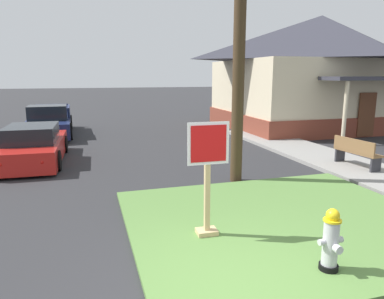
{
  "coord_description": "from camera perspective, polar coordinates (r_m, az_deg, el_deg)",
  "views": [
    {
      "loc": [
        -1.61,
        -3.75,
        2.82
      ],
      "look_at": [
        0.72,
        4.06,
        1.12
      ],
      "focal_mm": 33.3,
      "sensor_mm": 36.0,
      "label": 1
    }
  ],
  "objects": [
    {
      "name": "fire_hydrant",
      "position": [
        5.56,
        21.34,
        -13.54
      ],
      "size": [
        0.38,
        0.34,
        0.92
      ],
      "color": "black",
      "rests_on": "grass_corner_patch"
    },
    {
      "name": "manhole_cover",
      "position": [
        6.77,
        -5.18,
        -12.78
      ],
      "size": [
        0.7,
        0.7,
        0.02
      ],
      "primitive_type": "cylinder",
      "color": "black",
      "rests_on": "ground"
    },
    {
      "name": "sidewalk_strip",
      "position": [
        12.35,
        22.72,
        -2.03
      ],
      "size": [
        2.2,
        14.05,
        0.12
      ],
      "primitive_type": "cube",
      "color": "gray",
      "rests_on": "ground"
    },
    {
      "name": "grass_corner_patch",
      "position": [
        7.29,
        14.36,
        -11.0
      ],
      "size": [
        5.93,
        5.1,
        0.08
      ],
      "primitive_type": "cube",
      "color": "#567F3D",
      "rests_on": "ground"
    },
    {
      "name": "corner_house",
      "position": [
        21.0,
        19.64,
        11.76
      ],
      "size": [
        10.36,
        9.1,
        5.92
      ],
      "color": "brown",
      "rests_on": "ground"
    },
    {
      "name": "parked_sedan_red",
      "position": [
        12.72,
        -24.0,
        0.46
      ],
      "size": [
        1.93,
        4.39,
        1.25
      ],
      "color": "red",
      "rests_on": "ground"
    },
    {
      "name": "stop_sign",
      "position": [
        6.09,
        2.5,
        -5.22
      ],
      "size": [
        0.72,
        0.29,
        1.99
      ],
      "color": "tan",
      "rests_on": "grass_corner_patch"
    },
    {
      "name": "pickup_truck_navy",
      "position": [
        18.2,
        -21.85,
        4.02
      ],
      "size": [
        2.12,
        5.59,
        1.48
      ],
      "color": "#19234C",
      "rests_on": "ground"
    },
    {
      "name": "street_bench",
      "position": [
        11.74,
        24.77,
        -0.25
      ],
      "size": [
        0.52,
        1.57,
        0.85
      ],
      "color": "brown",
      "rests_on": "sidewalk_strip"
    }
  ]
}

